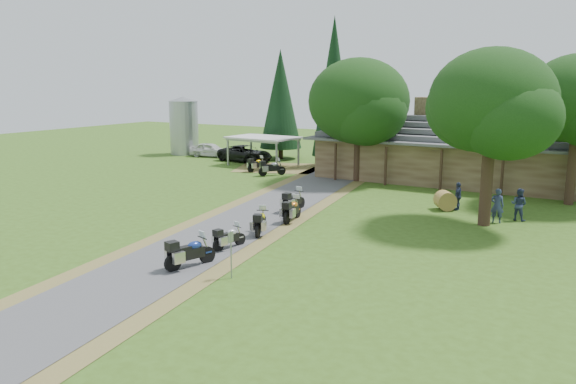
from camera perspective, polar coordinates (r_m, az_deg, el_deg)
The scene contains 23 objects.
ground at distance 25.69m, azimuth -9.89°, elevation -5.76°, with size 120.00×120.00×0.00m, color #365417.
driveway at distance 29.02m, azimuth -5.61°, elevation -3.67°, with size 46.00×46.00×0.00m, color #404042.
lodge at distance 44.19m, azimuth 16.85°, elevation 4.26°, with size 21.40×9.40×4.90m, color brown, non-canonical shape.
silo at distance 59.00m, azimuth -10.52°, elevation 6.65°, with size 2.90×2.90×5.89m, color gray.
carport at distance 50.25m, azimuth -2.54°, elevation 4.17°, with size 5.94×3.96×2.57m, color silver, non-canonical shape.
car_white_sedan at distance 56.56m, azimuth -7.91°, elevation 4.45°, with size 5.32×2.25×1.77m, color silver.
car_dark_suv at distance 52.77m, azimuth -4.38°, elevation 4.33°, with size 5.98×2.54×2.29m, color black.
motorcycle_row_a at distance 23.07m, azimuth -9.92°, elevation -5.90°, with size 2.05×0.67×1.40m, color navy, non-canonical shape.
motorcycle_row_b at distance 25.42m, azimuth -5.99°, elevation -4.49°, with size 1.67×0.54×1.14m, color #B2B5BB, non-canonical shape.
motorcycle_row_c at distance 27.68m, azimuth -2.80°, elevation -2.95°, with size 1.93×0.63×1.32m, color #CDC60E, non-canonical shape.
motorcycle_row_d at distance 30.18m, azimuth 0.44°, elevation -1.71°, with size 1.98×0.65×1.36m, color orange, non-canonical shape.
motorcycle_row_e at distance 32.53m, azimuth 0.60°, elevation -0.79°, with size 1.95×0.64×1.33m, color black, non-canonical shape.
motorcycle_carport_a at distance 47.04m, azimuth -3.15°, elevation 2.89°, with size 1.86×0.61×1.27m, color #F1BF04, non-canonical shape.
motorcycle_carport_b at distance 44.83m, azimuth -1.63°, elevation 2.55°, with size 2.01×0.65×1.37m, color gray, non-canonical shape.
person_a at distance 31.72m, azimuth 20.50°, elevation -1.03°, with size 0.62×0.45×2.19m, color navy.
person_b at distance 32.72m, azimuth 22.42°, elevation -0.92°, with size 0.59×0.42×2.06m, color navy.
person_c at distance 34.19m, azimuth 16.90°, elevation -0.17°, with size 0.55×0.40×1.94m, color navy.
hay_bale at distance 34.10m, azimuth 15.67°, elevation -0.84°, with size 1.11×1.11×1.01m, color olive.
sign_post at distance 21.54m, azimuth -5.80°, elevation -6.37°, with size 0.34×0.06×1.87m, color gray, non-canonical shape.
oak_lodge_left at distance 42.29m, azimuth 7.16°, elevation 7.59°, with size 7.45×7.45×9.65m, color black, non-canonical shape.
oak_driveway at distance 30.44m, azimuth 19.89°, elevation 6.35°, with size 6.31×6.31×10.40m, color black, non-canonical shape.
cedar_near at distance 49.52m, azimuth 4.66°, elevation 10.07°, with size 3.68×3.68×12.95m, color black.
cedar_far at distance 54.41m, azimuth -0.76°, elevation 8.87°, with size 4.04×4.04×10.43m, color black.
Camera 1 is at (15.87, -18.79, 7.41)m, focal length 35.00 mm.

